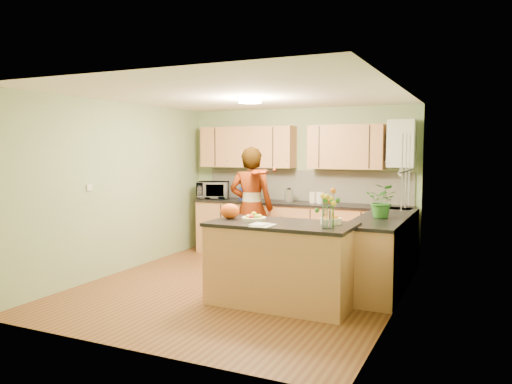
% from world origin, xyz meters
% --- Properties ---
extents(floor, '(4.50, 4.50, 0.00)m').
position_xyz_m(floor, '(0.00, 0.00, 0.00)').
color(floor, brown).
rests_on(floor, ground).
extents(ceiling, '(4.00, 4.50, 0.02)m').
position_xyz_m(ceiling, '(0.00, 0.00, 2.50)').
color(ceiling, white).
rests_on(ceiling, wall_back).
extents(wall_back, '(4.00, 0.02, 2.50)m').
position_xyz_m(wall_back, '(0.00, 2.25, 1.25)').
color(wall_back, '#8CA274').
rests_on(wall_back, floor).
extents(wall_front, '(4.00, 0.02, 2.50)m').
position_xyz_m(wall_front, '(0.00, -2.25, 1.25)').
color(wall_front, '#8CA274').
rests_on(wall_front, floor).
extents(wall_left, '(0.02, 4.50, 2.50)m').
position_xyz_m(wall_left, '(-2.00, 0.00, 1.25)').
color(wall_left, '#8CA274').
rests_on(wall_left, floor).
extents(wall_right, '(0.02, 4.50, 2.50)m').
position_xyz_m(wall_right, '(2.00, 0.00, 1.25)').
color(wall_right, '#8CA274').
rests_on(wall_right, floor).
extents(back_counter, '(3.64, 0.62, 0.94)m').
position_xyz_m(back_counter, '(0.10, 1.95, 0.47)').
color(back_counter, '#AE7145').
rests_on(back_counter, floor).
extents(right_counter, '(0.62, 2.24, 0.94)m').
position_xyz_m(right_counter, '(1.70, 0.85, 0.47)').
color(right_counter, '#AE7145').
rests_on(right_counter, floor).
extents(splashback, '(3.60, 0.02, 0.52)m').
position_xyz_m(splashback, '(0.10, 2.23, 1.20)').
color(splashback, silver).
rests_on(splashback, back_counter).
extents(upper_cabinets, '(3.20, 0.34, 0.70)m').
position_xyz_m(upper_cabinets, '(-0.18, 2.08, 1.85)').
color(upper_cabinets, '#AE7145').
rests_on(upper_cabinets, wall_back).
extents(boiler, '(0.40, 0.30, 0.86)m').
position_xyz_m(boiler, '(1.70, 2.09, 1.90)').
color(boiler, silver).
rests_on(boiler, wall_back).
extents(window_right, '(0.01, 1.30, 1.05)m').
position_xyz_m(window_right, '(1.99, 0.60, 1.55)').
color(window_right, silver).
rests_on(window_right, wall_right).
extents(light_switch, '(0.02, 0.09, 0.09)m').
position_xyz_m(light_switch, '(-1.99, -0.60, 1.30)').
color(light_switch, silver).
rests_on(light_switch, wall_left).
extents(ceiling_lamp, '(0.30, 0.30, 0.07)m').
position_xyz_m(ceiling_lamp, '(0.00, 0.30, 2.46)').
color(ceiling_lamp, '#FFEABF').
rests_on(ceiling_lamp, ceiling).
extents(peninsula_island, '(1.69, 0.86, 0.97)m').
position_xyz_m(peninsula_island, '(0.74, -0.42, 0.48)').
color(peninsula_island, '#AE7145').
rests_on(peninsula_island, floor).
extents(fruit_dish, '(0.29, 0.29, 0.10)m').
position_xyz_m(fruit_dish, '(0.39, -0.42, 1.01)').
color(fruit_dish, beige).
rests_on(fruit_dish, peninsula_island).
extents(orange_bowl, '(0.24, 0.24, 0.14)m').
position_xyz_m(orange_bowl, '(1.29, -0.27, 1.03)').
color(orange_bowl, beige).
rests_on(orange_bowl, peninsula_island).
extents(flower_vase, '(0.25, 0.25, 0.46)m').
position_xyz_m(flower_vase, '(1.34, -0.60, 1.27)').
color(flower_vase, silver).
rests_on(flower_vase, peninsula_island).
extents(orange_bag, '(0.31, 0.28, 0.19)m').
position_xyz_m(orange_bag, '(0.04, -0.37, 1.06)').
color(orange_bag, '#F05713').
rests_on(orange_bag, peninsula_island).
extents(papers, '(0.22, 0.29, 0.01)m').
position_xyz_m(papers, '(0.64, -0.72, 0.97)').
color(papers, white).
rests_on(papers, peninsula_island).
extents(violinist, '(0.74, 0.55, 1.85)m').
position_xyz_m(violinist, '(-0.33, 1.03, 0.93)').
color(violinist, tan).
rests_on(violinist, floor).
extents(violin, '(0.68, 0.59, 0.17)m').
position_xyz_m(violin, '(-0.13, 0.81, 1.48)').
color(violin, '#4F1904').
rests_on(violin, violinist).
extents(microwave, '(0.64, 0.54, 0.30)m').
position_xyz_m(microwave, '(-1.51, 1.92, 1.09)').
color(microwave, silver).
rests_on(microwave, back_counter).
extents(blue_box, '(0.29, 0.23, 0.21)m').
position_xyz_m(blue_box, '(-0.83, 1.98, 1.05)').
color(blue_box, navy).
rests_on(blue_box, back_counter).
extents(kettle, '(0.15, 0.15, 0.28)m').
position_xyz_m(kettle, '(-0.07, 1.96, 1.05)').
color(kettle, silver).
rests_on(kettle, back_counter).
extents(jar_cream, '(0.14, 0.14, 0.18)m').
position_xyz_m(jar_cream, '(0.33, 1.99, 1.03)').
color(jar_cream, beige).
rests_on(jar_cream, back_counter).
extents(jar_white, '(0.14, 0.14, 0.18)m').
position_xyz_m(jar_white, '(0.46, 1.96, 1.03)').
color(jar_white, silver).
rests_on(jar_white, back_counter).
extents(potted_plant, '(0.44, 0.40, 0.44)m').
position_xyz_m(potted_plant, '(1.70, 0.66, 1.16)').
color(potted_plant, '#2C6C24').
rests_on(potted_plant, right_counter).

